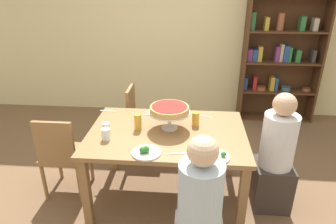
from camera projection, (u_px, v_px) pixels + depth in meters
ground_plane at (167, 196)px, 3.01m from camera, size 12.00×12.00×0.00m
rear_partition at (180, 23)px, 4.43m from camera, size 8.00×0.12×2.80m
dining_table at (167, 140)px, 2.75m from camera, size 1.42×0.98×0.74m
bookshelf at (282, 45)px, 4.26m from camera, size 1.10×0.30×2.21m
diner_head_east at (275, 161)px, 2.72m from camera, size 0.34×0.34×1.15m
diner_near_right at (199, 220)px, 2.05m from camera, size 0.34×0.34×1.15m
chair_head_west at (62, 153)px, 2.85m from camera, size 0.40×0.40×0.87m
chair_far_left at (141, 118)px, 3.55m from camera, size 0.40×0.40×0.87m
deep_dish_pizza_stand at (169, 110)px, 2.69m from camera, size 0.38×0.38×0.23m
salad_plate_near_diner at (215, 156)px, 2.32m from camera, size 0.22×0.22×0.07m
salad_plate_far_diner at (146, 152)px, 2.36m from camera, size 0.24×0.24×0.07m
beer_glass_amber_tall at (138, 122)px, 2.72m from camera, size 0.07×0.07×0.15m
beer_glass_amber_short at (196, 119)px, 2.80m from camera, size 0.07×0.07×0.13m
water_glass_clear_near at (106, 128)px, 2.68m from camera, size 0.07×0.07×0.09m
water_glass_clear_far at (106, 134)px, 2.55m from camera, size 0.07×0.07×0.10m
cutlery_fork_near at (108, 111)px, 3.11m from camera, size 0.18×0.03×0.00m
cutlery_knife_near at (177, 154)px, 2.37m from camera, size 0.18×0.05×0.00m
cutlery_fork_far at (153, 115)px, 3.03m from camera, size 0.18×0.06×0.00m
cutlery_knife_far at (204, 116)px, 3.00m from camera, size 0.18×0.07×0.00m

